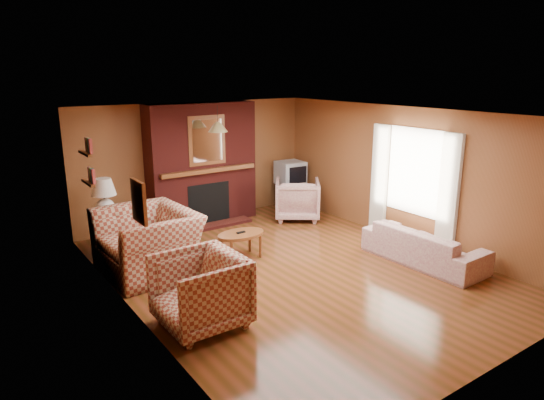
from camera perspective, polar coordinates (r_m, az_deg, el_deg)
floor at (r=7.62m, az=2.49°, el=-8.18°), size 6.50×6.50×0.00m
ceiling at (r=7.03m, az=2.72°, el=10.11°), size 6.50×6.50×0.00m
wall_back at (r=9.95m, az=-8.90°, el=4.42°), size 6.50×0.00×6.50m
wall_front at (r=5.18m, az=25.21°, el=-6.84°), size 6.50×0.00×6.50m
wall_left at (r=6.10m, az=-16.41°, el=-2.79°), size 0.00×6.50×6.50m
wall_right at (r=8.94m, az=15.44°, el=2.87°), size 0.00×6.50×6.50m
fireplace at (r=9.72m, az=-8.20°, el=4.09°), size 2.20×0.82×2.40m
window_right at (r=8.80m, az=16.20°, el=2.13°), size 0.10×1.85×2.00m
bookshelf at (r=7.78m, az=-20.84°, el=4.17°), size 0.09×0.55×0.71m
botanical_print at (r=5.74m, az=-15.37°, el=-0.18°), size 0.05×0.40×0.50m
pendant_light at (r=8.99m, az=-6.39°, el=8.55°), size 0.36×0.36×0.48m
plaid_loveseat at (r=7.62m, az=-14.40°, el=-4.80°), size 1.37×1.54×0.96m
plaid_armchair at (r=5.94m, az=-8.47°, el=-10.58°), size 1.00×0.97×0.90m
floral_sofa at (r=8.16m, az=17.42°, el=-5.11°), size 0.82×2.00×0.58m
floral_armchair at (r=10.04m, az=3.00°, el=0.09°), size 1.26×1.26×0.83m
coffee_table at (r=7.95m, az=-3.67°, el=-4.29°), size 0.82×0.51×0.46m
side_table at (r=8.72m, az=-18.76°, el=-3.83°), size 0.46×0.46×0.61m
table_lamp at (r=8.53m, az=-19.14°, el=0.47°), size 0.40×0.40×0.67m
tv_stand at (r=10.82m, az=2.14°, el=0.45°), size 0.55×0.51×0.56m
crt_tv at (r=10.70m, az=2.18°, el=3.20°), size 0.60×0.59×0.51m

